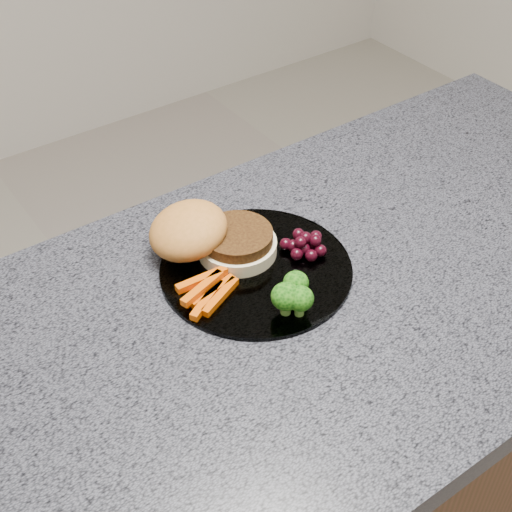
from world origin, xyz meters
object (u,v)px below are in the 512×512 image
(island_cabinet, at_px, (320,471))
(plate, at_px, (256,269))
(burger, at_px, (206,237))
(grape_bunch, at_px, (305,244))

(island_cabinet, distance_m, plate, 0.49)
(island_cabinet, distance_m, burger, 0.54)
(plate, bearing_deg, island_cabinet, -41.07)
(island_cabinet, xyz_separation_m, burger, (-0.12, 0.14, 0.50))
(plate, xyz_separation_m, grape_bunch, (0.07, -0.01, 0.02))
(island_cabinet, xyz_separation_m, grape_bunch, (-0.01, 0.06, 0.49))
(burger, xyz_separation_m, grape_bunch, (0.11, -0.08, -0.01))
(grape_bunch, bearing_deg, island_cabinet, -79.34)
(plate, bearing_deg, burger, 119.23)
(plate, height_order, grape_bunch, grape_bunch)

